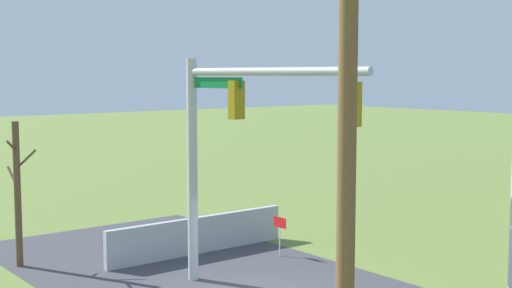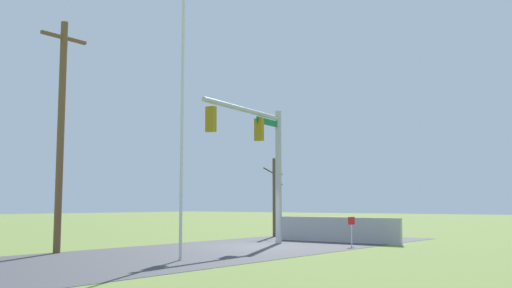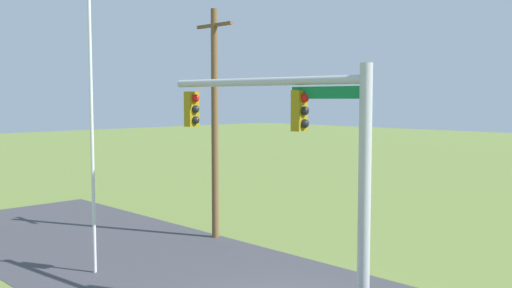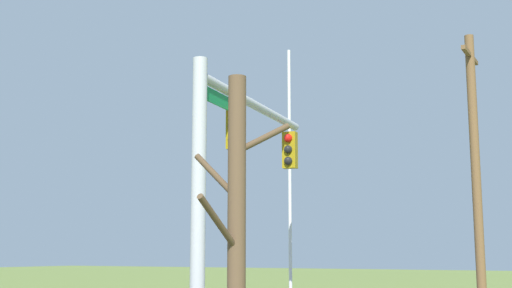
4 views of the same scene
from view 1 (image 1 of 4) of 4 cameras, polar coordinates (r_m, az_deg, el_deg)
name	(u,v)px [view 1 (image 1 of 4)]	position (r m, az deg, el deg)	size (l,w,h in m)	color
sidewalk_corner	(174,271)	(20.27, -6.71, -10.30)	(6.00, 6.00, 0.01)	#B7B5AD
retaining_fence	(198,235)	(22.02, -4.73, -7.45)	(0.20, 6.36, 1.15)	#A8A8AD
signal_mast	(232,131)	(17.52, -1.97, 1.05)	(5.91, 0.94, 6.00)	#B2B5BA
utility_pole	(347,160)	(9.50, 7.43, -1.27)	(1.90, 0.26, 8.54)	brown
bare_tree	(17,193)	(21.31, -18.93, -3.78)	(1.27, 1.02, 4.25)	brown
open_sign	(280,227)	(21.55, 1.96, -6.82)	(0.56, 0.04, 1.22)	silver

